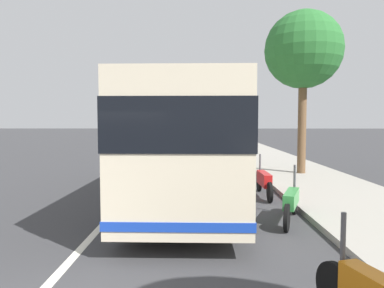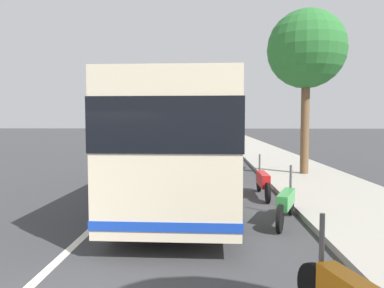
{
  "view_description": "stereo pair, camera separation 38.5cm",
  "coord_description": "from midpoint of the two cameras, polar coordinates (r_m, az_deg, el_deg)",
  "views": [
    {
      "loc": [
        -2.6,
        -2.09,
        2.3
      ],
      "look_at": [
        9.76,
        -1.93,
        1.52
      ],
      "focal_mm": 33.49,
      "sensor_mm": 36.0,
      "label": 1
    },
    {
      "loc": [
        -2.59,
        -2.47,
        2.3
      ],
      "look_at": [
        9.76,
        -1.93,
        1.52
      ],
      "focal_mm": 33.49,
      "sensor_mm": 36.0,
      "label": 2
    }
  ],
  "objects": [
    {
      "name": "sidewalk_curb",
      "position": [
        13.46,
        19.0,
        -6.1
      ],
      "size": [
        110.0,
        3.6,
        0.14
      ],
      "primitive_type": "cube",
      "color": "#9E998E",
      "rests_on": "ground"
    },
    {
      "name": "lane_divider_line",
      "position": [
        13.0,
        -9.46,
        -6.59
      ],
      "size": [
        110.0,
        0.16,
        0.01
      ],
      "primitive_type": "cube",
      "color": "silver",
      "rests_on": "ground"
    },
    {
      "name": "roadside_tree_mid_block",
      "position": [
        15.79,
        16.64,
        14.03
      ],
      "size": [
        3.18,
        3.18,
        6.83
      ],
      "color": "brown",
      "rests_on": "ground"
    },
    {
      "name": "coach_bus",
      "position": [
        11.2,
        -1.37,
        1.2
      ],
      "size": [
        11.16,
        2.72,
        3.21
      ],
      "rotation": [
        0.0,
        0.0,
        -0.02
      ],
      "color": "beige",
      "rests_on": "ground"
    },
    {
      "name": "motorcycle_far_end",
      "position": [
        8.53,
        14.28,
        -8.97
      ],
      "size": [
        2.02,
        0.84,
        1.24
      ],
      "rotation": [
        0.0,
        0.0,
        -0.37
      ],
      "color": "black",
      "rests_on": "ground"
    },
    {
      "name": "car_behind_bus",
      "position": [
        31.03,
        -6.91,
        0.69
      ],
      "size": [
        4.39,
        1.86,
        1.53
      ],
      "rotation": [
        0.0,
        0.0,
        3.15
      ],
      "color": "navy",
      "rests_on": "ground"
    },
    {
      "name": "motorcycle_nearest_curb",
      "position": [
        11.19,
        10.43,
        -5.85
      ],
      "size": [
        2.25,
        0.25,
        1.24
      ],
      "rotation": [
        0.0,
        0.0,
        0.01
      ],
      "color": "black",
      "rests_on": "ground"
    },
    {
      "name": "car_side_street",
      "position": [
        23.01,
        -0.44,
        -0.32
      ],
      "size": [
        4.56,
        1.93,
        1.48
      ],
      "rotation": [
        0.0,
        0.0,
        -0.01
      ],
      "color": "navy",
      "rests_on": "ground"
    }
  ]
}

